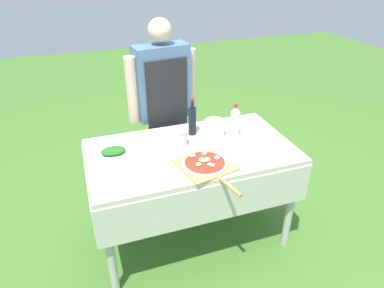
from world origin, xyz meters
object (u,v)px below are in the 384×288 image
object	(u,v)px
water_bottle	(235,121)
herb_container	(113,151)
pizza_on_peel	(206,164)
oil_bottle	(192,120)
person_cook	(163,100)
sauce_jar	(181,139)
prep_table	(191,162)
mixing_tub	(214,128)

from	to	relation	value
water_bottle	herb_container	bearing A→B (deg)	178.66
pizza_on_peel	water_bottle	distance (m)	0.48
pizza_on_peel	oil_bottle	world-z (taller)	oil_bottle
person_cook	sauce_jar	bearing A→B (deg)	80.59
pizza_on_peel	prep_table	bearing A→B (deg)	81.88
oil_bottle	water_bottle	distance (m)	0.31
sauce_jar	pizza_on_peel	bearing A→B (deg)	-77.81
prep_table	pizza_on_peel	distance (m)	0.26
water_bottle	sauce_jar	distance (m)	0.42
oil_bottle	mixing_tub	xyz separation A→B (m)	(0.14, -0.08, -0.05)
oil_bottle	herb_container	distance (m)	0.60
person_cook	oil_bottle	xyz separation A→B (m)	(0.11, -0.39, -0.02)
prep_table	pizza_on_peel	world-z (taller)	pizza_on_peel
pizza_on_peel	sauce_jar	size ratio (longest dim) A/B	4.94
herb_container	sauce_jar	distance (m)	0.46
prep_table	water_bottle	xyz separation A→B (m)	(0.36, 0.09, 0.22)
prep_table	mixing_tub	size ratio (longest dim) A/B	9.41
mixing_tub	herb_container	bearing A→B (deg)	-178.36
person_cook	pizza_on_peel	distance (m)	0.84
person_cook	mixing_tub	world-z (taller)	person_cook
person_cook	pizza_on_peel	size ratio (longest dim) A/B	2.83
water_bottle	prep_table	bearing A→B (deg)	-166.46
person_cook	mixing_tub	distance (m)	0.54
person_cook	herb_container	bearing A→B (deg)	38.01
prep_table	herb_container	xyz separation A→B (m)	(-0.51, 0.11, 0.13)
person_cook	prep_table	bearing A→B (deg)	85.52
pizza_on_peel	water_bottle	world-z (taller)	water_bottle
prep_table	pizza_on_peel	bearing A→B (deg)	-85.82
water_bottle	herb_container	size ratio (longest dim) A/B	1.26
pizza_on_peel	sauce_jar	distance (m)	0.31
prep_table	water_bottle	bearing A→B (deg)	13.54
prep_table	person_cook	bearing A→B (deg)	93.33
sauce_jar	herb_container	bearing A→B (deg)	176.01
water_bottle	oil_bottle	bearing A→B (deg)	156.57
prep_table	mixing_tub	bearing A→B (deg)	30.18
water_bottle	mixing_tub	bearing A→B (deg)	163.63
prep_table	herb_container	size ratio (longest dim) A/B	7.20
mixing_tub	sauce_jar	size ratio (longest dim) A/B	1.36
mixing_tub	sauce_jar	distance (m)	0.28
water_bottle	herb_container	distance (m)	0.88
person_cook	sauce_jar	distance (m)	0.53
mixing_tub	water_bottle	bearing A→B (deg)	-16.37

